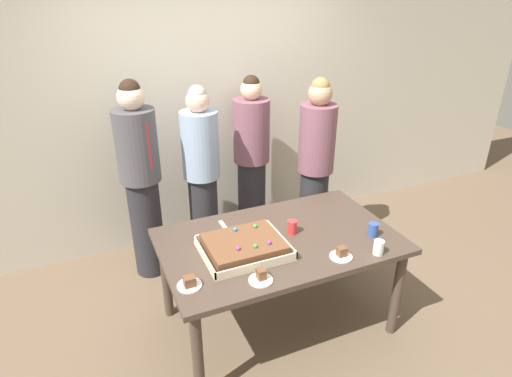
% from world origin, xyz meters
% --- Properties ---
extents(ground_plane, '(12.00, 12.00, 0.00)m').
position_xyz_m(ground_plane, '(0.00, 0.00, 0.00)').
color(ground_plane, brown).
extents(interior_back_panel, '(8.00, 0.12, 3.00)m').
position_xyz_m(interior_back_panel, '(0.00, 1.60, 1.50)').
color(interior_back_panel, beige).
rests_on(interior_back_panel, ground_plane).
extents(party_table, '(1.66, 1.01, 0.76)m').
position_xyz_m(party_table, '(0.00, 0.00, 0.68)').
color(party_table, '#47382D').
rests_on(party_table, ground_plane).
extents(sheet_cake, '(0.56, 0.47, 0.11)m').
position_xyz_m(sheet_cake, '(-0.29, -0.05, 0.81)').
color(sheet_cake, beige).
rests_on(sheet_cake, party_table).
extents(plated_slice_near_left, '(0.15, 0.15, 0.07)m').
position_xyz_m(plated_slice_near_left, '(-0.72, -0.26, 0.79)').
color(plated_slice_near_left, white).
rests_on(plated_slice_near_left, party_table).
extents(plated_slice_near_right, '(0.15, 0.15, 0.07)m').
position_xyz_m(plated_slice_near_right, '(-0.31, -0.37, 0.78)').
color(plated_slice_near_right, white).
rests_on(plated_slice_near_right, party_table).
extents(plated_slice_far_left, '(0.15, 0.15, 0.07)m').
position_xyz_m(plated_slice_far_left, '(0.27, -0.36, 0.78)').
color(plated_slice_far_left, white).
rests_on(plated_slice_far_left, party_table).
extents(drink_cup_nearest, '(0.07, 0.07, 0.10)m').
position_xyz_m(drink_cup_nearest, '(0.12, 0.03, 0.81)').
color(drink_cup_nearest, red).
rests_on(drink_cup_nearest, party_table).
extents(drink_cup_middle, '(0.07, 0.07, 0.10)m').
position_xyz_m(drink_cup_middle, '(0.63, -0.23, 0.81)').
color(drink_cup_middle, '#2D5199').
rests_on(drink_cup_middle, party_table).
extents(drink_cup_far_end, '(0.07, 0.07, 0.10)m').
position_xyz_m(drink_cup_far_end, '(0.52, -0.43, 0.81)').
color(drink_cup_far_end, white).
rests_on(drink_cup_far_end, party_table).
extents(cake_server_utensil, '(0.03, 0.20, 0.01)m').
position_xyz_m(cake_server_utensil, '(-0.30, 0.30, 0.77)').
color(cake_server_utensil, silver).
rests_on(cake_server_utensil, party_table).
extents(person_serving_front, '(0.33, 0.33, 1.68)m').
position_xyz_m(person_serving_front, '(0.76, 0.81, 0.88)').
color(person_serving_front, '#28282D').
rests_on(person_serving_front, ground_plane).
extents(person_green_shirt_behind, '(0.34, 0.34, 1.66)m').
position_xyz_m(person_green_shirt_behind, '(0.31, 1.24, 0.86)').
color(person_green_shirt_behind, '#28282D').
rests_on(person_green_shirt_behind, ground_plane).
extents(person_striped_tie_right, '(0.34, 0.34, 1.74)m').
position_xyz_m(person_striped_tie_right, '(-0.76, 1.07, 0.91)').
color(person_striped_tie_right, '#28282D').
rests_on(person_striped_tie_right, ground_plane).
extents(person_far_right_suit, '(0.32, 0.32, 1.65)m').
position_xyz_m(person_far_right_suit, '(-0.24, 1.07, 0.86)').
color(person_far_right_suit, '#28282D').
rests_on(person_far_right_suit, ground_plane).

